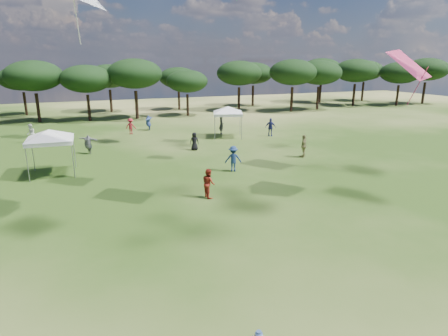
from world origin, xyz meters
The scene contains 4 objects.
tree_line centered at (2.39, 47.41, 5.42)m, with size 108.78×17.63×7.77m.
tent_left centered at (-5.93, 21.05, 2.88)m, with size 5.67×5.67×3.30m.
tent_right centered at (9.59, 28.48, 2.89)m, with size 5.19×5.19×3.32m.
festival_crowd centered at (-1.66, 25.85, 0.86)m, with size 31.04×23.44×1.93m.
Camera 1 is at (-4.24, -5.24, 7.25)m, focal length 30.00 mm.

